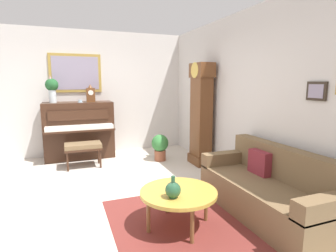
# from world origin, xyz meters

# --- Properties ---
(ground_plane) EXTENTS (6.40, 6.00, 0.10)m
(ground_plane) POSITION_xyz_m (0.00, 0.00, -0.05)
(ground_plane) COLOR beige
(wall_left) EXTENTS (0.13, 4.90, 2.80)m
(wall_left) POSITION_xyz_m (-2.60, -0.00, 1.41)
(wall_left) COLOR silver
(wall_left) RESTS_ON ground_plane
(wall_back) EXTENTS (5.30, 0.13, 2.80)m
(wall_back) POSITION_xyz_m (0.01, 2.40, 1.40)
(wall_back) COLOR silver
(wall_back) RESTS_ON ground_plane
(area_rug) EXTENTS (2.10, 1.50, 0.01)m
(area_rug) POSITION_xyz_m (1.28, 0.75, 0.00)
(area_rug) COLOR maroon
(area_rug) RESTS_ON ground_plane
(piano) EXTENTS (0.87, 1.44, 1.23)m
(piano) POSITION_xyz_m (-2.23, -0.14, 0.62)
(piano) COLOR #3D2316
(piano) RESTS_ON ground_plane
(piano_bench) EXTENTS (0.42, 0.70, 0.48)m
(piano_bench) POSITION_xyz_m (-1.48, -0.12, 0.41)
(piano_bench) COLOR #3D2316
(piano_bench) RESTS_ON ground_plane
(grandfather_clock) EXTENTS (0.52, 0.34, 2.03)m
(grandfather_clock) POSITION_xyz_m (-0.87, 2.12, 0.96)
(grandfather_clock) COLOR brown
(grandfather_clock) RESTS_ON ground_plane
(couch) EXTENTS (1.90, 0.80, 0.84)m
(couch) POSITION_xyz_m (1.33, 1.92, 0.31)
(couch) COLOR brown
(couch) RESTS_ON ground_plane
(coffee_table) EXTENTS (0.88, 0.88, 0.43)m
(coffee_table) POSITION_xyz_m (1.21, 0.74, 0.40)
(coffee_table) COLOR gold
(coffee_table) RESTS_ON ground_plane
(mantel_clock) EXTENTS (0.13, 0.18, 0.38)m
(mantel_clock) POSITION_xyz_m (-2.23, 0.13, 1.40)
(mantel_clock) COLOR brown
(mantel_clock) RESTS_ON piano
(flower_vase) EXTENTS (0.26, 0.26, 0.58)m
(flower_vase) POSITION_xyz_m (-2.23, -0.64, 1.54)
(flower_vase) COLOR silver
(flower_vase) RESTS_ON piano
(teacup) EXTENTS (0.12, 0.12, 0.06)m
(teacup) POSITION_xyz_m (-2.12, -0.10, 1.25)
(teacup) COLOR #ADC6D6
(teacup) RESTS_ON piano
(green_jug) EXTENTS (0.17, 0.17, 0.24)m
(green_jug) POSITION_xyz_m (1.35, 0.62, 0.52)
(green_jug) COLOR #234C33
(green_jug) RESTS_ON coffee_table
(potted_plant) EXTENTS (0.36, 0.36, 0.56)m
(potted_plant) POSITION_xyz_m (-1.39, 1.43, 0.32)
(potted_plant) COLOR #935138
(potted_plant) RESTS_ON ground_plane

